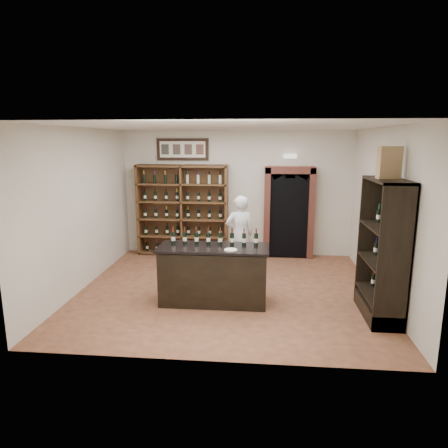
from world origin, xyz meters
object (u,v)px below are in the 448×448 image
at_px(wine_shelf, 183,210).
at_px(wine_crate, 389,163).
at_px(side_cabinet, 383,271).
at_px(tasting_counter, 213,275).
at_px(shopkeeper, 240,235).
at_px(counter_bottle_0, 173,238).

distance_m(wine_shelf, wine_crate, 5.14).
bearing_deg(side_cabinet, wine_shelf, 139.79).
distance_m(tasting_counter, side_cabinet, 2.75).
distance_m(side_cabinet, wine_crate, 1.69).
height_order(tasting_counter, wine_crate, wine_crate).
bearing_deg(wine_crate, shopkeeper, 131.33).
height_order(side_cabinet, shopkeeper, side_cabinet).
xyz_separation_m(tasting_counter, shopkeeper, (0.36, 1.62, 0.33)).
xyz_separation_m(counter_bottle_0, side_cabinet, (3.44, -0.44, -0.35)).
distance_m(side_cabinet, shopkeeper, 3.05).
distance_m(wine_shelf, counter_bottle_0, 2.82).
xyz_separation_m(wine_shelf, side_cabinet, (3.82, -3.23, -0.35)).
relative_size(counter_bottle_0, side_cabinet, 0.14).
height_order(counter_bottle_0, shopkeeper, shopkeeper).
bearing_deg(shopkeeper, wine_crate, 122.74).
relative_size(wine_shelf, counter_bottle_0, 7.33).
bearing_deg(tasting_counter, wine_shelf, 110.56).
distance_m(counter_bottle_0, side_cabinet, 3.49).
relative_size(tasting_counter, shopkeeper, 1.14).
bearing_deg(counter_bottle_0, wine_shelf, 97.74).
relative_size(wine_shelf, wine_crate, 4.57).
relative_size(shopkeeper, wine_crate, 3.44).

